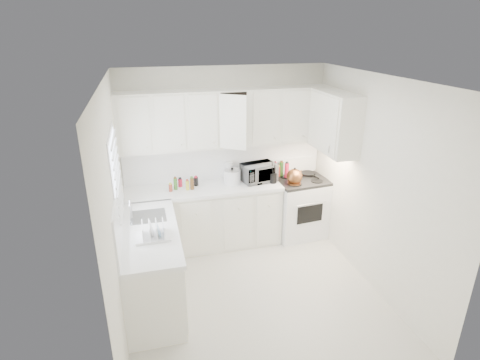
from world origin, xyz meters
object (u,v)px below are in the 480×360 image
object	(u,v)px
tea_kettle	(295,175)
utensil_crock	(273,171)
stove	(300,199)
microwave	(259,171)
rice_cooker	(232,175)
dish_rack	(152,230)

from	to	relation	value
tea_kettle	utensil_crock	world-z (taller)	utensil_crock
stove	microwave	distance (m)	0.84
microwave	utensil_crock	xyz separation A→B (m)	(0.19, -0.12, 0.01)
stove	microwave	size ratio (longest dim) A/B	2.45
microwave	rice_cooker	bearing A→B (deg)	165.77
dish_rack	stove	bearing A→B (deg)	28.55
stove	rice_cooker	world-z (taller)	stove
stove	utensil_crock	distance (m)	0.71
rice_cooker	utensil_crock	size ratio (longest dim) A/B	0.69
microwave	tea_kettle	bearing A→B (deg)	-36.16
tea_kettle	rice_cooker	xyz separation A→B (m)	(-0.88, 0.23, -0.00)
stove	rice_cooker	bearing A→B (deg)	170.42
rice_cooker	utensil_crock	xyz separation A→B (m)	(0.59, -0.13, 0.06)
stove	dish_rack	xyz separation A→B (m)	(-2.26, -1.25, 0.46)
microwave	utensil_crock	bearing A→B (deg)	-43.95
stove	rice_cooker	xyz separation A→B (m)	(-1.06, 0.07, 0.47)
microwave	dish_rack	bearing A→B (deg)	-152.67
stove	microwave	xyz separation A→B (m)	(-0.66, 0.06, 0.52)
tea_kettle	microwave	xyz separation A→B (m)	(-0.48, 0.22, 0.04)
dish_rack	utensil_crock	bearing A→B (deg)	33.28
stove	tea_kettle	world-z (taller)	tea_kettle
stove	dish_rack	bearing A→B (deg)	-156.69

